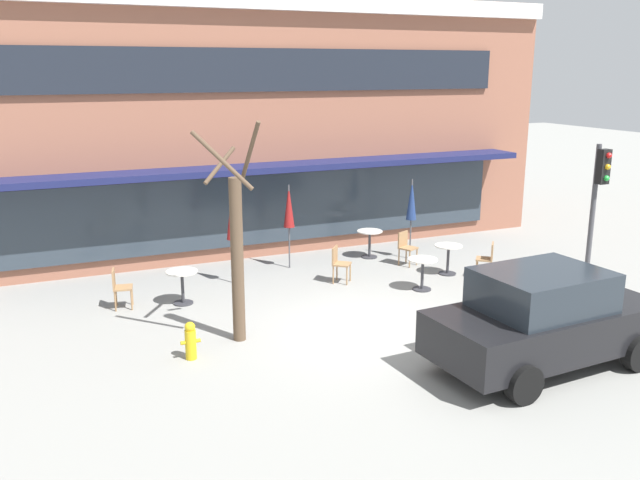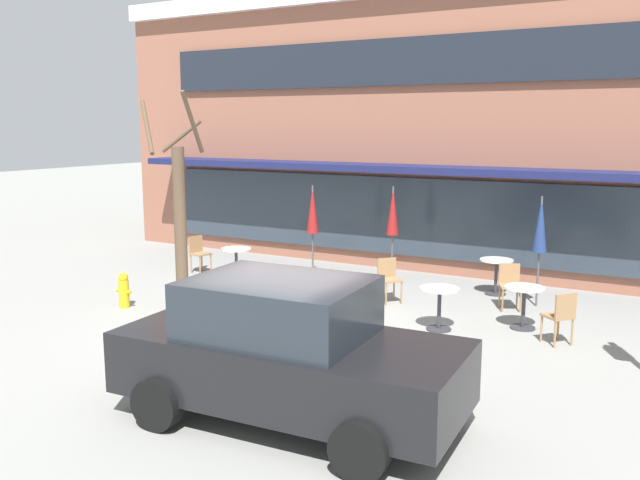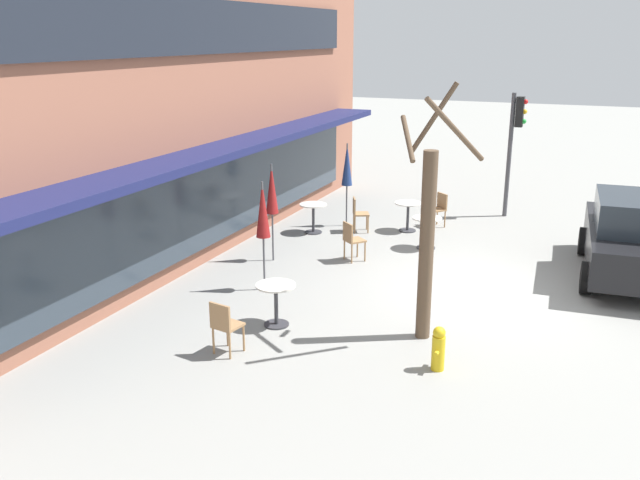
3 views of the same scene
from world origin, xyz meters
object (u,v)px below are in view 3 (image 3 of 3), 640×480
cafe_chair_1 (439,207)px  street_tree (427,234)px  parked_sedan (635,237)px  patio_umbrella_green_folded (347,165)px  patio_umbrella_corner_open (263,211)px  cafe_chair_3 (358,212)px  cafe_chair_2 (225,324)px  cafe_table_mid_patio (408,212)px  patio_umbrella_cream_folded (272,190)px  cafe_chair_0 (352,238)px  cafe_table_streetside (427,227)px  fire_hydrant (438,348)px  cafe_table_near_wall (313,213)px  cafe_table_by_tree (276,298)px  traffic_light_pole (515,134)px

cafe_chair_1 → street_tree: size_ratio=0.21×
parked_sedan → street_tree: 5.65m
patio_umbrella_green_folded → patio_umbrella_corner_open: (-5.07, -0.16, 0.00)m
parked_sedan → patio_umbrella_corner_open: bearing=117.9°
patio_umbrella_green_folded → patio_umbrella_corner_open: bearing=-178.2°
cafe_chair_1 → patio_umbrella_green_folded: bearing=110.7°
patio_umbrella_green_folded → cafe_chair_3: 1.27m
cafe_chair_2 → parked_sedan: parked_sedan is taller
cafe_table_mid_patio → cafe_chair_3: cafe_chair_3 is taller
patio_umbrella_cream_folded → cafe_chair_2: 4.84m
patio_umbrella_corner_open → cafe_chair_0: 2.79m
cafe_table_streetside → fire_hydrant: bearing=-164.2°
cafe_table_streetside → cafe_chair_3: cafe_chair_3 is taller
cafe_table_near_wall → cafe_chair_1: size_ratio=0.85×
cafe_chair_1 → fire_hydrant: cafe_chair_1 is taller
patio_umbrella_cream_folded → cafe_chair_0: patio_umbrella_cream_folded is taller
cafe_table_streetside → cafe_table_mid_patio: bearing=32.6°
cafe_table_by_tree → cafe_chair_0: 3.83m
cafe_chair_1 → parked_sedan: 5.20m
cafe_table_near_wall → traffic_light_pole: traffic_light_pole is taller
patio_umbrella_cream_folded → cafe_table_near_wall: bearing=0.9°
cafe_table_near_wall → cafe_chair_3: (0.54, -1.02, 0.01)m
cafe_table_near_wall → fire_hydrant: (-6.09, -4.67, -0.16)m
patio_umbrella_green_folded → cafe_chair_2: patio_umbrella_green_folded is taller
patio_umbrella_corner_open → traffic_light_pole: traffic_light_pole is taller
cafe_table_mid_patio → cafe_chair_1: (0.74, -0.63, 0.01)m
cafe_chair_1 → street_tree: street_tree is taller
cafe_table_by_tree → cafe_chair_0: cafe_chair_0 is taller
patio_umbrella_cream_folded → patio_umbrella_corner_open: (-1.71, -0.66, 0.00)m
cafe_table_near_wall → cafe_chair_2: size_ratio=0.85×
patio_umbrella_green_folded → cafe_chair_2: (-7.85, -0.90, -1.10)m
patio_umbrella_corner_open → parked_sedan: (3.57, -6.74, -0.75)m
fire_hydrant → parked_sedan: bearing=-26.4°
cafe_table_by_tree → patio_umbrella_cream_folded: patio_umbrella_cream_folded is taller
cafe_chair_2 → cafe_chair_0: bearing=-2.7°
patio_umbrella_cream_folded → traffic_light_pole: size_ratio=0.65×
cafe_table_mid_patio → cafe_chair_1: size_ratio=0.85×
cafe_table_streetside → fire_hydrant: 6.15m
cafe_table_by_tree → fire_hydrant: bearing=-100.0°
cafe_chair_2 → patio_umbrella_cream_folded: bearing=17.3°
cafe_chair_1 → fire_hydrant: 8.14m
cafe_table_streetside → cafe_table_mid_patio: same height
patio_umbrella_cream_folded → cafe_chair_2: patio_umbrella_cream_folded is taller
patio_umbrella_cream_folded → street_tree: street_tree is taller
cafe_chair_1 → street_tree: bearing=-168.8°
patio_umbrella_green_folded → fire_hydrant: size_ratio=3.12×
patio_umbrella_corner_open → traffic_light_pole: bearing=-25.5°
cafe_table_streetside → cafe_chair_1: bearing=5.3°
fire_hydrant → patio_umbrella_corner_open: bearing=63.3°
street_tree → cafe_table_streetside: bearing=13.6°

